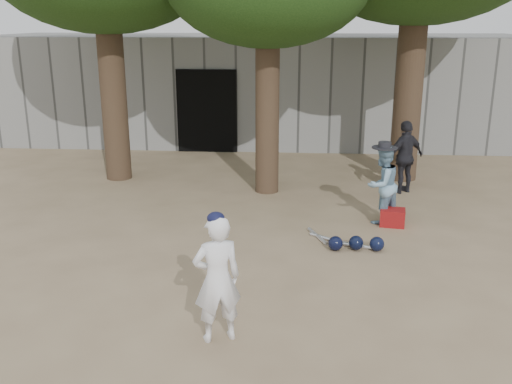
# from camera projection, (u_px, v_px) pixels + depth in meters

# --- Properties ---
(ground) EXTENTS (70.00, 70.00, 0.00)m
(ground) POSITION_uv_depth(u_px,v_px,m) (208.00, 276.00, 8.00)
(ground) COLOR #937C5E
(ground) RESTS_ON ground
(boy_player) EXTENTS (0.63, 0.53, 1.48)m
(boy_player) POSITION_uv_depth(u_px,v_px,m) (217.00, 279.00, 6.23)
(boy_player) COLOR white
(boy_player) RESTS_ON ground
(spectator_blue) EXTENTS (0.85, 0.84, 1.38)m
(spectator_blue) POSITION_uv_depth(u_px,v_px,m) (382.00, 185.00, 9.95)
(spectator_blue) COLOR #7CA5BF
(spectator_blue) RESTS_ON ground
(spectator_dark) EXTENTS (0.94, 0.79, 1.50)m
(spectator_dark) POSITION_uv_depth(u_px,v_px,m) (405.00, 157.00, 11.67)
(spectator_dark) COLOR black
(spectator_dark) RESTS_ON ground
(red_bag) EXTENTS (0.47, 0.38, 0.30)m
(red_bag) POSITION_uv_depth(u_px,v_px,m) (392.00, 217.00, 9.93)
(red_bag) COLOR maroon
(red_bag) RESTS_ON ground
(back_building) EXTENTS (16.00, 5.24, 3.00)m
(back_building) POSITION_uv_depth(u_px,v_px,m) (258.00, 86.00, 17.42)
(back_building) COLOR gray
(back_building) RESTS_ON ground
(helmet_row) EXTENTS (0.87, 0.27, 0.23)m
(helmet_row) POSITION_uv_depth(u_px,v_px,m) (356.00, 243.00, 8.87)
(helmet_row) COLOR black
(helmet_row) RESTS_ON ground
(bat_pile) EXTENTS (1.05, 0.84, 0.06)m
(bat_pile) POSITION_uv_depth(u_px,v_px,m) (334.00, 241.00, 9.22)
(bat_pile) COLOR silver
(bat_pile) RESTS_ON ground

